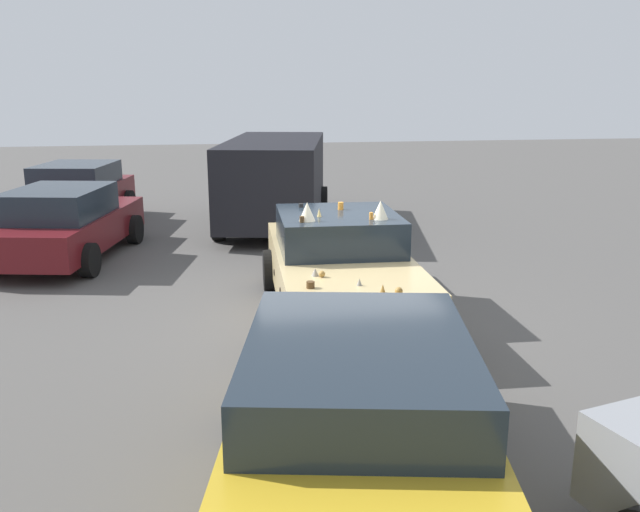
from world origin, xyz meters
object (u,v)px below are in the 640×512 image
(parked_van_near_left, at_px, (275,178))
(parked_sedan_far_left, at_px, (358,434))
(parked_sedan_row_back_far, at_px, (75,195))
(parked_sedan_row_back_center, at_px, (66,223))
(art_car_decorated, at_px, (340,266))

(parked_van_near_left, bearing_deg, parked_sedan_far_left, -170.88)
(parked_van_near_left, xyz_separation_m, parked_sedan_far_left, (-11.18, 0.47, -0.41))
(parked_van_near_left, distance_m, parked_sedan_row_back_far, 4.78)
(parked_sedan_far_left, xyz_separation_m, parked_sedan_row_back_center, (8.67, 3.79, -0.04))
(parked_sedan_far_left, relative_size, parked_sedan_row_back_center, 1.10)
(parked_sedan_row_back_center, bearing_deg, parked_sedan_row_back_far, 19.03)
(parked_sedan_row_back_center, bearing_deg, art_car_decorated, -119.23)
(parked_sedan_far_left, bearing_deg, parked_sedan_row_back_center, -145.35)
(art_car_decorated, distance_m, parked_sedan_row_back_center, 6.03)
(art_car_decorated, height_order, parked_van_near_left, parked_van_near_left)
(art_car_decorated, distance_m, parked_sedan_far_left, 4.80)
(parked_sedan_row_back_center, distance_m, parked_sedan_row_back_far, 3.34)
(parked_sedan_row_back_far, bearing_deg, parked_sedan_far_left, 29.50)
(parked_van_near_left, xyz_separation_m, parked_sedan_row_back_far, (0.81, 4.69, -0.41))
(art_car_decorated, xyz_separation_m, parked_van_near_left, (6.44, 0.31, 0.43))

